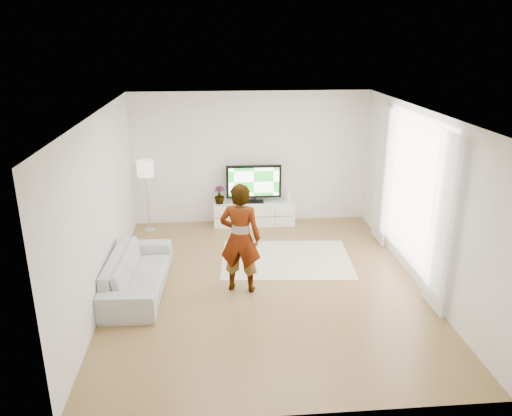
{
  "coord_description": "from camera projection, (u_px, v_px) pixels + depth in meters",
  "views": [
    {
      "loc": [
        -0.78,
        -7.29,
        3.89
      ],
      "look_at": [
        -0.11,
        0.4,
        1.19
      ],
      "focal_mm": 35.0,
      "sensor_mm": 36.0,
      "label": 1
    }
  ],
  "objects": [
    {
      "name": "floor",
      "position": [
        265.0,
        284.0,
        8.2
      ],
      "size": [
        6.0,
        6.0,
        0.0
      ],
      "primitive_type": "plane",
      "color": "#9B7546",
      "rests_on": "ground"
    },
    {
      "name": "ceiling",
      "position": [
        266.0,
        113.0,
        7.28
      ],
      "size": [
        6.0,
        6.0,
        0.0
      ],
      "primitive_type": "plane",
      "color": "white",
      "rests_on": "wall_back"
    },
    {
      "name": "wall_left",
      "position": [
        101.0,
        208.0,
        7.54
      ],
      "size": [
        0.02,
        6.0,
        2.8
      ],
      "primitive_type": "cube",
      "color": "white",
      "rests_on": "floor"
    },
    {
      "name": "wall_right",
      "position": [
        421.0,
        199.0,
        7.94
      ],
      "size": [
        0.02,
        6.0,
        2.8
      ],
      "primitive_type": "cube",
      "color": "white",
      "rests_on": "floor"
    },
    {
      "name": "wall_back",
      "position": [
        251.0,
        158.0,
        10.56
      ],
      "size": [
        5.0,
        0.02,
        2.8
      ],
      "primitive_type": "cube",
      "color": "white",
      "rests_on": "floor"
    },
    {
      "name": "wall_front",
      "position": [
        297.0,
        301.0,
        4.92
      ],
      "size": [
        5.0,
        0.02,
        2.8
      ],
      "primitive_type": "cube",
      "color": "white",
      "rests_on": "floor"
    },
    {
      "name": "window",
      "position": [
        413.0,
        191.0,
        8.21
      ],
      "size": [
        0.01,
        2.6,
        2.5
      ],
      "primitive_type": "cube",
      "color": "white",
      "rests_on": "wall_right"
    },
    {
      "name": "curtain_near",
      "position": [
        442.0,
        225.0,
        7.01
      ],
      "size": [
        0.04,
        0.7,
        2.6
      ],
      "primitive_type": "cube",
      "color": "white",
      "rests_on": "floor"
    },
    {
      "name": "curtain_far",
      "position": [
        382.0,
        176.0,
        9.45
      ],
      "size": [
        0.04,
        0.7,
        2.6
      ],
      "primitive_type": "cube",
      "color": "white",
      "rests_on": "floor"
    },
    {
      "name": "media_console",
      "position": [
        254.0,
        213.0,
        10.73
      ],
      "size": [
        1.73,
        0.49,
        0.49
      ],
      "color": "white",
      "rests_on": "floor"
    },
    {
      "name": "television",
      "position": [
        254.0,
        182.0,
        10.53
      ],
      "size": [
        1.17,
        0.23,
        0.81
      ],
      "color": "black",
      "rests_on": "media_console"
    },
    {
      "name": "game_console",
      "position": [
        289.0,
        197.0,
        10.67
      ],
      "size": [
        0.09,
        0.17,
        0.22
      ],
      "rotation": [
        0.0,
        0.0,
        -0.25
      ],
      "color": "white",
      "rests_on": "media_console"
    },
    {
      "name": "potted_plant",
      "position": [
        219.0,
        195.0,
        10.52
      ],
      "size": [
        0.22,
        0.22,
        0.38
      ],
      "primitive_type": "imported",
      "rotation": [
        0.0,
        0.0,
        0.02
      ],
      "color": "#3F7238",
      "rests_on": "media_console"
    },
    {
      "name": "rug",
      "position": [
        286.0,
        259.0,
        9.1
      ],
      "size": [
        2.44,
        1.84,
        0.01
      ],
      "primitive_type": "cube",
      "rotation": [
        0.0,
        0.0,
        -0.07
      ],
      "color": "beige",
      "rests_on": "floor"
    },
    {
      "name": "player",
      "position": [
        240.0,
        238.0,
        7.73
      ],
      "size": [
        0.73,
        0.57,
        1.77
      ],
      "primitive_type": "imported",
      "rotation": [
        0.0,
        0.0,
        2.89
      ],
      "color": "#334772",
      "rests_on": "rug"
    },
    {
      "name": "sofa",
      "position": [
        138.0,
        273.0,
        7.91
      ],
      "size": [
        0.92,
        2.16,
        0.62
      ],
      "primitive_type": "imported",
      "rotation": [
        0.0,
        0.0,
        1.53
      ],
      "color": "beige",
      "rests_on": "floor"
    },
    {
      "name": "floor_lamp",
      "position": [
        145.0,
        172.0,
        10.04
      ],
      "size": [
        0.33,
        0.33,
        1.5
      ],
      "color": "silver",
      "rests_on": "floor"
    }
  ]
}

